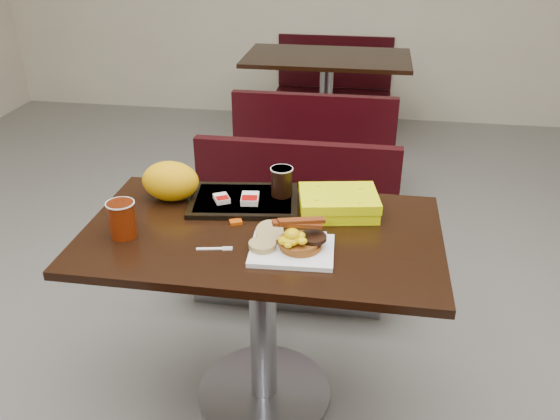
% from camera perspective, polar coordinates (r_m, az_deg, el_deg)
% --- Properties ---
extents(floor, '(6.00, 7.00, 0.01)m').
position_cam_1_polar(floor, '(2.42, -1.54, -17.62)').
color(floor, slate).
rests_on(floor, ground).
extents(table_near, '(1.20, 0.70, 0.75)m').
position_cam_1_polar(table_near, '(2.17, -1.66, -10.65)').
color(table_near, black).
rests_on(table_near, floor).
extents(bench_near_n, '(1.00, 0.46, 0.72)m').
position_cam_1_polar(bench_near_n, '(2.76, 0.99, -1.96)').
color(bench_near_n, black).
rests_on(bench_near_n, floor).
extents(table_far, '(1.20, 0.70, 0.75)m').
position_cam_1_polar(table_far, '(4.49, 4.48, 10.12)').
color(table_far, black).
rests_on(table_far, floor).
extents(bench_far_s, '(1.00, 0.46, 0.72)m').
position_cam_1_polar(bench_far_s, '(3.84, 3.55, 6.81)').
color(bench_far_s, black).
rests_on(bench_far_s, floor).
extents(bench_far_n, '(1.00, 0.46, 0.72)m').
position_cam_1_polar(bench_far_n, '(5.17, 5.17, 12.25)').
color(bench_far_n, black).
rests_on(bench_far_n, floor).
extents(platter, '(0.27, 0.22, 0.02)m').
position_cam_1_polar(platter, '(1.84, 1.17, -3.98)').
color(platter, white).
rests_on(platter, table_near).
extents(pancake_stack, '(0.13, 0.13, 0.03)m').
position_cam_1_polar(pancake_stack, '(1.83, 2.02, -3.28)').
color(pancake_stack, '#8F4817').
rests_on(pancake_stack, platter).
extents(sausage_patty, '(0.09, 0.09, 0.01)m').
position_cam_1_polar(sausage_patty, '(1.83, 3.27, -2.70)').
color(sausage_patty, black).
rests_on(sausage_patty, pancake_stack).
extents(scrambled_eggs, '(0.10, 0.09, 0.05)m').
position_cam_1_polar(scrambled_eggs, '(1.80, 1.18, -2.60)').
color(scrambled_eggs, yellow).
rests_on(scrambled_eggs, pancake_stack).
extents(bacon_strips, '(0.17, 0.11, 0.01)m').
position_cam_1_polar(bacon_strips, '(1.81, 1.69, -1.31)').
color(bacon_strips, '#400C04').
rests_on(bacon_strips, scrambled_eggs).
extents(muffin_bottom, '(0.10, 0.10, 0.02)m').
position_cam_1_polar(muffin_bottom, '(1.83, -1.73, -3.45)').
color(muffin_bottom, tan).
rests_on(muffin_bottom, platter).
extents(muffin_top, '(0.10, 0.10, 0.05)m').
position_cam_1_polar(muffin_top, '(1.88, -1.02, -2.19)').
color(muffin_top, tan).
rests_on(muffin_top, platter).
extents(coffee_cup_near, '(0.11, 0.11, 0.12)m').
position_cam_1_polar(coffee_cup_near, '(1.97, -15.18, -0.89)').
color(coffee_cup_near, '#8F2305').
rests_on(coffee_cup_near, table_near).
extents(fork, '(0.12, 0.04, 0.00)m').
position_cam_1_polar(fork, '(1.87, -6.92, -3.77)').
color(fork, white).
rests_on(fork, table_near).
extents(knife, '(0.01, 0.16, 0.00)m').
position_cam_1_polar(knife, '(1.89, 4.20, -3.33)').
color(knife, white).
rests_on(knife, table_near).
extents(condiment_syrup, '(0.05, 0.05, 0.01)m').
position_cam_1_polar(condiment_syrup, '(2.01, -4.34, -1.17)').
color(condiment_syrup, '#B64207').
rests_on(condiment_syrup, table_near).
extents(condiment_ketchup, '(0.05, 0.04, 0.01)m').
position_cam_1_polar(condiment_ketchup, '(2.09, -5.00, 0.05)').
color(condiment_ketchup, '#8C0504').
rests_on(condiment_ketchup, table_near).
extents(tray, '(0.42, 0.33, 0.02)m').
position_cam_1_polar(tray, '(2.14, -3.55, 0.94)').
color(tray, black).
rests_on(tray, table_near).
extents(hashbrown_sleeve_left, '(0.08, 0.08, 0.02)m').
position_cam_1_polar(hashbrown_sleeve_left, '(2.12, -5.73, 1.12)').
color(hashbrown_sleeve_left, silver).
rests_on(hashbrown_sleeve_left, tray).
extents(hashbrown_sleeve_right, '(0.07, 0.09, 0.02)m').
position_cam_1_polar(hashbrown_sleeve_right, '(2.11, -2.95, 1.12)').
color(hashbrown_sleeve_right, silver).
rests_on(hashbrown_sleeve_right, tray).
extents(coffee_cup_far, '(0.08, 0.08, 0.11)m').
position_cam_1_polar(coffee_cup_far, '(2.14, 0.16, 2.78)').
color(coffee_cup_far, black).
rests_on(coffee_cup_far, tray).
extents(clamshell, '(0.30, 0.25, 0.07)m').
position_cam_1_polar(clamshell, '(2.07, 5.74, 0.68)').
color(clamshell, '#E1E803').
rests_on(clamshell, table_near).
extents(paper_bag, '(0.24, 0.20, 0.15)m').
position_cam_1_polar(paper_bag, '(2.18, -10.66, 2.80)').
color(paper_bag, '#E8A507').
rests_on(paper_bag, table_near).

